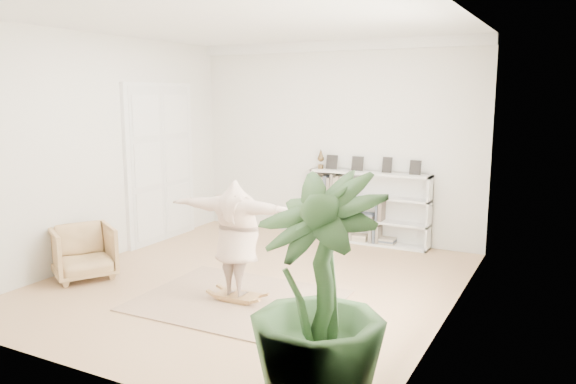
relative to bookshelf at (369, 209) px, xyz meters
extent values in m
plane|color=tan|center=(-0.74, -2.82, -0.64)|extent=(6.00, 6.00, 0.00)
plane|color=silver|center=(-0.74, 0.18, 1.16)|extent=(5.50, 0.00, 5.50)
plane|color=silver|center=(-0.74, -5.82, 1.16)|extent=(5.50, 0.00, 5.50)
plane|color=silver|center=(-3.49, -2.82, 1.16)|extent=(0.00, 6.00, 6.00)
plane|color=silver|center=(2.01, -2.82, 1.16)|extent=(0.00, 6.00, 6.00)
plane|color=white|center=(-0.74, -2.82, 2.96)|extent=(6.00, 6.00, 0.00)
cube|color=white|center=(-0.74, 0.12, 2.87)|extent=(5.50, 0.12, 0.18)
cube|color=white|center=(-3.45, -1.52, 0.76)|extent=(0.08, 1.78, 2.92)
cube|color=silver|center=(-3.43, -1.92, 0.76)|extent=(0.06, 0.78, 2.80)
cube|color=silver|center=(-3.43, -1.12, 0.76)|extent=(0.06, 0.78, 2.80)
cube|color=silver|center=(-1.07, -0.01, 0.01)|extent=(0.04, 0.35, 1.30)
cube|color=silver|center=(1.09, -0.01, 0.01)|extent=(0.04, 0.35, 1.30)
cube|color=silver|center=(0.01, 0.14, 0.01)|extent=(2.20, 0.04, 1.30)
cube|color=silver|center=(0.01, -0.01, -0.62)|extent=(2.20, 0.35, 0.04)
cube|color=silver|center=(0.01, -0.01, -0.21)|extent=(2.20, 0.35, 0.04)
cube|color=silver|center=(0.01, -0.01, 0.22)|extent=(2.20, 0.35, 0.04)
cube|color=silver|center=(0.01, -0.01, 0.64)|extent=(2.20, 0.35, 0.04)
cube|color=black|center=(-0.74, 0.04, 0.78)|extent=(0.18, 0.07, 0.24)
cube|color=black|center=(-0.24, 0.04, 0.78)|extent=(0.18, 0.07, 0.24)
cube|color=black|center=(0.31, 0.04, 0.78)|extent=(0.18, 0.07, 0.24)
cube|color=black|center=(0.81, 0.04, 0.78)|extent=(0.18, 0.07, 0.24)
imported|color=tan|center=(-3.04, -3.77, -0.25)|extent=(1.16, 1.15, 0.77)
cube|color=tan|center=(-0.53, -3.53, -0.63)|extent=(2.54, 2.05, 0.02)
cube|color=olive|center=(-0.53, -3.53, -0.56)|extent=(0.55, 0.34, 0.03)
cube|color=olive|center=(-0.53, -3.53, -0.59)|extent=(0.37, 0.06, 0.04)
cube|color=olive|center=(-0.53, -3.53, -0.59)|extent=(0.37, 0.06, 0.04)
cube|color=olive|center=(-0.53, -3.53, -0.56)|extent=(0.22, 0.06, 0.11)
cube|color=olive|center=(-0.53, -3.53, -0.56)|extent=(0.22, 0.06, 0.11)
imported|color=beige|center=(-0.53, -3.53, 0.25)|extent=(1.86, 0.54, 1.51)
imported|color=#2F5229|center=(1.45, -5.37, 0.39)|extent=(1.45, 1.45, 2.05)
camera|label=1|loc=(3.28, -9.40, 2.04)|focal=35.00mm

